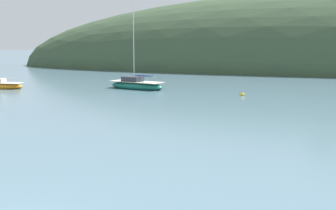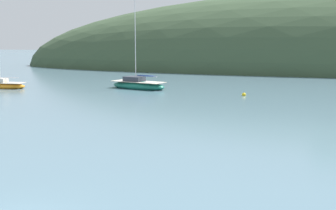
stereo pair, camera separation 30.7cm
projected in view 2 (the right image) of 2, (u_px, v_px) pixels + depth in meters
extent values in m
ellipsoid|color=#196B56|center=(138.00, 86.00, 53.11)|extent=(7.94, 4.53, 1.20)
cube|color=beige|center=(138.00, 82.00, 53.03)|extent=(7.30, 4.17, 0.06)
cube|color=#333842|center=(134.00, 79.00, 53.29)|extent=(2.77, 2.26, 0.62)
cylinder|color=silver|center=(135.00, 41.00, 52.45)|extent=(0.09, 0.09, 10.11)
cylinder|color=silver|center=(146.00, 76.00, 52.29)|extent=(3.06, 0.94, 0.07)
ellipsoid|color=#2D4784|center=(146.00, 76.00, 52.29)|extent=(2.97, 1.03, 0.20)
ellipsoid|color=orange|center=(3.00, 86.00, 53.65)|extent=(6.11, 2.59, 0.95)
cube|color=beige|center=(3.00, 83.00, 53.58)|extent=(5.63, 2.38, 0.06)
cylinder|color=silver|center=(9.00, 78.00, 53.32)|extent=(2.49, 0.31, 0.07)
sphere|color=yellow|center=(244.00, 95.00, 46.51)|extent=(0.44, 0.44, 0.44)
cylinder|color=black|center=(244.00, 92.00, 46.47)|extent=(0.04, 0.04, 0.10)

